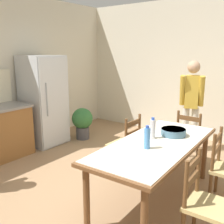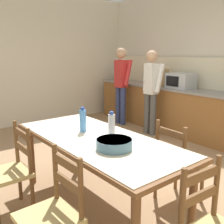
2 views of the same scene
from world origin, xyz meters
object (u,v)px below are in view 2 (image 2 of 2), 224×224
(bottle_near_centre, at_px, (83,120))
(chair_side_far_right, at_px, (177,164))
(microwave, at_px, (181,81))
(chair_side_near_left, at_px, (11,172))
(person_at_sink, at_px, (121,82))
(paper_bag, at_px, (162,77))
(dining_table, at_px, (97,145))
(chair_side_near_right, at_px, (53,215))
(person_at_counter, at_px, (151,88))
(bottle_off_centre, at_px, (112,126))
(serving_bowl, at_px, (114,143))

(bottle_near_centre, relative_size, chair_side_far_right, 0.30)
(microwave, xyz_separation_m, chair_side_near_left, (0.76, -3.53, -0.62))
(chair_side_far_right, bearing_deg, person_at_sink, -27.06)
(paper_bag, relative_size, dining_table, 0.17)
(bottle_near_centre, xyz_separation_m, chair_side_far_right, (0.69, 0.75, -0.45))
(chair_side_far_right, bearing_deg, microwave, -50.18)
(microwave, height_order, chair_side_near_right, microwave)
(bottle_near_centre, relative_size, chair_side_near_right, 0.30)
(paper_bag, height_order, bottle_near_centre, paper_bag)
(microwave, bearing_deg, person_at_counter, -119.25)
(microwave, relative_size, bottle_off_centre, 1.85)
(bottle_near_centre, relative_size, person_at_counter, 0.16)
(serving_bowl, height_order, chair_side_far_right, chair_side_far_right)
(chair_side_near_left, bearing_deg, paper_bag, 107.66)
(dining_table, bearing_deg, microwave, 113.28)
(bottle_near_centre, bearing_deg, serving_bowl, -4.36)
(chair_side_near_left, bearing_deg, bottle_near_centre, 74.26)
(bottle_near_centre, xyz_separation_m, chair_side_near_right, (0.74, -0.71, -0.45))
(paper_bag, distance_m, person_at_counter, 0.57)
(microwave, distance_m, dining_table, 3.06)
(chair_side_near_right, bearing_deg, dining_table, 120.59)
(dining_table, bearing_deg, bottle_off_centre, 48.45)
(bottle_off_centre, xyz_separation_m, chair_side_near_right, (0.38, -0.83, -0.45))
(chair_side_near_right, bearing_deg, bottle_near_centre, 132.83)
(person_at_sink, distance_m, person_at_counter, 0.96)
(chair_side_near_left, bearing_deg, person_at_sink, 121.82)
(microwave, relative_size, bottle_near_centre, 1.85)
(bottle_off_centre, bearing_deg, paper_bag, 123.65)
(dining_table, height_order, person_at_sink, person_at_sink)
(person_at_counter, bearing_deg, paper_bag, 20.14)
(bottle_near_centre, relative_size, serving_bowl, 0.84)
(microwave, relative_size, paper_bag, 1.39)
(microwave, xyz_separation_m, bottle_off_centre, (1.30, -2.68, -0.17))
(bottle_near_centre, distance_m, person_at_sink, 3.18)
(microwave, height_order, paper_bag, paper_bag)
(paper_bag, relative_size, chair_side_far_right, 0.40)
(chair_side_near_right, bearing_deg, bottle_off_centre, 111.42)
(bottle_near_centre, bearing_deg, microwave, 108.65)
(person_at_sink, bearing_deg, bottle_near_centre, -136.35)
(bottle_near_centre, height_order, chair_side_far_right, bottle_near_centre)
(chair_side_far_right, bearing_deg, chair_side_near_right, 92.91)
(chair_side_far_right, xyz_separation_m, person_at_counter, (-1.93, 1.53, 0.48))
(dining_table, distance_m, chair_side_near_left, 0.90)
(chair_side_far_right, height_order, chair_side_near_right, same)
(bottle_near_centre, height_order, chair_side_near_right, bottle_near_centre)
(bottle_near_centre, distance_m, serving_bowl, 0.62)
(chair_side_near_left, relative_size, chair_side_near_right, 1.00)
(bottle_off_centre, distance_m, chair_side_near_right, 1.02)
(chair_side_far_right, xyz_separation_m, chair_side_near_right, (0.04, -1.46, 0.00))
(chair_side_near_right, bearing_deg, serving_bowl, 96.98)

